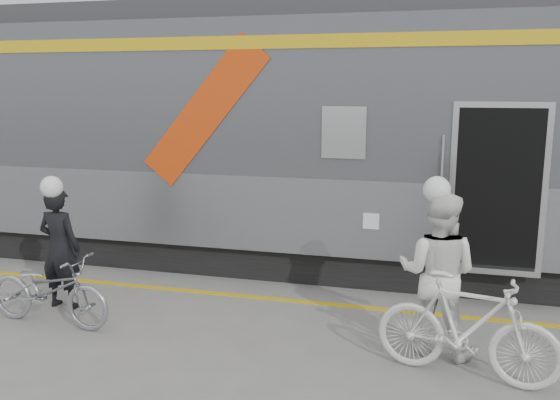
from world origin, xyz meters
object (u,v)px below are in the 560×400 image
(bicycle_right, at_px, (467,327))
(man, at_px, (60,248))
(bicycle_left, at_px, (49,290))
(woman, at_px, (437,274))

(bicycle_right, bearing_deg, man, 94.37)
(bicycle_left, height_order, bicycle_right, bicycle_right)
(woman, bearing_deg, man, 10.51)
(bicycle_left, relative_size, bicycle_right, 0.93)
(woman, bearing_deg, bicycle_left, 17.37)
(woman, bearing_deg, bicycle_right, 130.45)
(man, relative_size, bicycle_left, 0.95)
(bicycle_left, bearing_deg, man, 23.87)
(bicycle_left, xyz_separation_m, woman, (4.54, 0.44, 0.45))
(man, height_order, bicycle_right, man)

